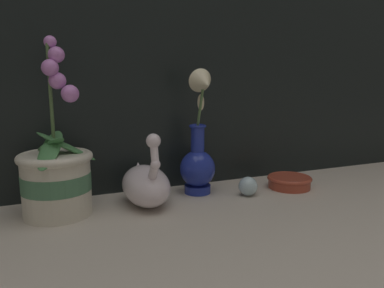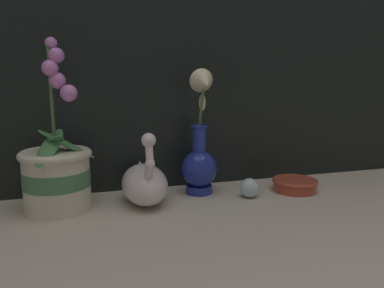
% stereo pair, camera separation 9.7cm
% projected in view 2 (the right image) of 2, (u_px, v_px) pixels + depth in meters
% --- Properties ---
extents(ground_plane, '(2.80, 2.80, 0.00)m').
position_uv_depth(ground_plane, '(202.00, 213.00, 0.88)').
color(ground_plane, '#BCB2A3').
extents(orchid_potted_plant, '(0.18, 0.20, 0.41)m').
position_uv_depth(orchid_potted_plant, '(57.00, 172.00, 0.89)').
color(orchid_potted_plant, beige).
rests_on(orchid_potted_plant, ground_plane).
extents(swan_figurine, '(0.11, 0.21, 0.19)m').
position_uv_depth(swan_figurine, '(144.00, 182.00, 0.95)').
color(swan_figurine, white).
rests_on(swan_figurine, ground_plane).
extents(blue_vase, '(0.10, 0.12, 0.34)m').
position_uv_depth(blue_vase, '(200.00, 155.00, 1.02)').
color(blue_vase, navy).
rests_on(blue_vase, ground_plane).
extents(glass_sphere, '(0.05, 0.05, 0.05)m').
position_uv_depth(glass_sphere, '(249.00, 188.00, 1.00)').
color(glass_sphere, silver).
rests_on(glass_sphere, ground_plane).
extents(amber_dish, '(0.13, 0.13, 0.03)m').
position_uv_depth(amber_dish, '(295.00, 184.00, 1.06)').
color(amber_dish, '#A8422D').
rests_on(amber_dish, ground_plane).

